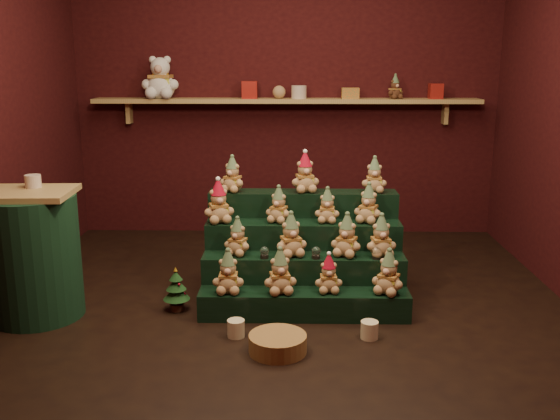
{
  "coord_description": "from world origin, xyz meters",
  "views": [
    {
      "loc": [
        0.05,
        -4.02,
        1.69
      ],
      "look_at": [
        -0.03,
        0.25,
        0.64
      ],
      "focal_mm": 40.0,
      "sensor_mm": 36.0,
      "label": 1
    }
  ],
  "objects_px": {
    "snow_globe_a": "(264,252)",
    "white_bear": "(160,72)",
    "brown_bear": "(395,87)",
    "mug_left": "(236,328)",
    "wicker_basket": "(278,343)",
    "riser_tier_front": "(304,304)",
    "mini_christmas_tree": "(176,289)",
    "snow_globe_c": "(376,253)",
    "side_table": "(34,255)",
    "snow_globe_b": "(316,253)",
    "mug_right": "(369,330)"
  },
  "relations": [
    {
      "from": "snow_globe_a",
      "to": "white_bear",
      "type": "height_order",
      "value": "white_bear"
    },
    {
      "from": "white_bear",
      "to": "brown_bear",
      "type": "xyz_separation_m",
      "value": [
        2.16,
        0.0,
        -0.13
      ]
    },
    {
      "from": "mug_left",
      "to": "wicker_basket",
      "type": "distance_m",
      "value": 0.33
    },
    {
      "from": "brown_bear",
      "to": "wicker_basket",
      "type": "bearing_deg",
      "value": -138.99
    },
    {
      "from": "wicker_basket",
      "to": "white_bear",
      "type": "distance_m",
      "value": 3.12
    },
    {
      "from": "riser_tier_front",
      "to": "snow_globe_a",
      "type": "height_order",
      "value": "snow_globe_a"
    },
    {
      "from": "riser_tier_front",
      "to": "mini_christmas_tree",
      "type": "bearing_deg",
      "value": 173.35
    },
    {
      "from": "riser_tier_front",
      "to": "mug_left",
      "type": "distance_m",
      "value": 0.53
    },
    {
      "from": "snow_globe_c",
      "to": "riser_tier_front",
      "type": "bearing_deg",
      "value": -162.01
    },
    {
      "from": "snow_globe_c",
      "to": "mug_left",
      "type": "distance_m",
      "value": 1.09
    },
    {
      "from": "mini_christmas_tree",
      "to": "mug_left",
      "type": "height_order",
      "value": "mini_christmas_tree"
    },
    {
      "from": "snow_globe_a",
      "to": "side_table",
      "type": "relative_size",
      "value": 0.09
    },
    {
      "from": "snow_globe_a",
      "to": "side_table",
      "type": "xyz_separation_m",
      "value": [
        -1.52,
        -0.16,
        0.02
      ]
    },
    {
      "from": "side_table",
      "to": "snow_globe_b",
      "type": "bearing_deg",
      "value": 2.62
    },
    {
      "from": "snow_globe_a",
      "to": "snow_globe_c",
      "type": "relative_size",
      "value": 0.95
    },
    {
      "from": "mug_left",
      "to": "white_bear",
      "type": "bearing_deg",
      "value": 110.96
    },
    {
      "from": "white_bear",
      "to": "snow_globe_c",
      "type": "bearing_deg",
      "value": -42.57
    },
    {
      "from": "mug_right",
      "to": "brown_bear",
      "type": "distance_m",
      "value": 2.71
    },
    {
      "from": "mug_right",
      "to": "brown_bear",
      "type": "relative_size",
      "value": 0.51
    },
    {
      "from": "snow_globe_c",
      "to": "snow_globe_a",
      "type": "bearing_deg",
      "value": -180.0
    },
    {
      "from": "snow_globe_a",
      "to": "snow_globe_c",
      "type": "distance_m",
      "value": 0.76
    },
    {
      "from": "wicker_basket",
      "to": "snow_globe_c",
      "type": "bearing_deg",
      "value": 45.7
    },
    {
      "from": "side_table",
      "to": "mug_right",
      "type": "height_order",
      "value": "side_table"
    },
    {
      "from": "snow_globe_b",
      "to": "brown_bear",
      "type": "relative_size",
      "value": 0.39
    },
    {
      "from": "mug_right",
      "to": "snow_globe_b",
      "type": "bearing_deg",
      "value": 123.69
    },
    {
      "from": "mug_left",
      "to": "brown_bear",
      "type": "xyz_separation_m",
      "value": [
        1.29,
        2.28,
        1.37
      ]
    },
    {
      "from": "snow_globe_c",
      "to": "side_table",
      "type": "relative_size",
      "value": 0.1
    },
    {
      "from": "snow_globe_c",
      "to": "mini_christmas_tree",
      "type": "xyz_separation_m",
      "value": [
        -1.36,
        -0.06,
        -0.25
      ]
    },
    {
      "from": "riser_tier_front",
      "to": "mug_left",
      "type": "relative_size",
      "value": 12.85
    },
    {
      "from": "riser_tier_front",
      "to": "mug_left",
      "type": "xyz_separation_m",
      "value": [
        -0.43,
        -0.31,
        -0.04
      ]
    },
    {
      "from": "mini_christmas_tree",
      "to": "mug_right",
      "type": "distance_m",
      "value": 1.34
    },
    {
      "from": "snow_globe_b",
      "to": "mini_christmas_tree",
      "type": "relative_size",
      "value": 0.27
    },
    {
      "from": "snow_globe_a",
      "to": "mug_left",
      "type": "distance_m",
      "value": 0.6
    },
    {
      "from": "snow_globe_c",
      "to": "brown_bear",
      "type": "distance_m",
      "value": 2.11
    },
    {
      "from": "snow_globe_b",
      "to": "side_table",
      "type": "bearing_deg",
      "value": -174.99
    },
    {
      "from": "wicker_basket",
      "to": "mug_right",
      "type": "bearing_deg",
      "value": 19.22
    },
    {
      "from": "brown_bear",
      "to": "mug_left",
      "type": "bearing_deg",
      "value": -146.05
    },
    {
      "from": "mug_right",
      "to": "wicker_basket",
      "type": "relative_size",
      "value": 0.32
    },
    {
      "from": "side_table",
      "to": "mug_right",
      "type": "bearing_deg",
      "value": -10.53
    },
    {
      "from": "riser_tier_front",
      "to": "mug_left",
      "type": "bearing_deg",
      "value": -144.21
    },
    {
      "from": "snow_globe_c",
      "to": "wicker_basket",
      "type": "xyz_separation_m",
      "value": [
        -0.66,
        -0.67,
        -0.35
      ]
    },
    {
      "from": "side_table",
      "to": "brown_bear",
      "type": "height_order",
      "value": "brown_bear"
    },
    {
      "from": "snow_globe_b",
      "to": "side_table",
      "type": "height_order",
      "value": "side_table"
    },
    {
      "from": "mug_right",
      "to": "wicker_basket",
      "type": "xyz_separation_m",
      "value": [
        -0.56,
        -0.2,
        -0.0
      ]
    },
    {
      "from": "side_table",
      "to": "mini_christmas_tree",
      "type": "height_order",
      "value": "side_table"
    },
    {
      "from": "snow_globe_a",
      "to": "snow_globe_b",
      "type": "xyz_separation_m",
      "value": [
        0.35,
        -0.0,
        0.0
      ]
    },
    {
      "from": "riser_tier_front",
      "to": "brown_bear",
      "type": "bearing_deg",
      "value": 66.34
    },
    {
      "from": "side_table",
      "to": "wicker_basket",
      "type": "bearing_deg",
      "value": -19.81
    },
    {
      "from": "snow_globe_c",
      "to": "side_table",
      "type": "distance_m",
      "value": 2.28
    },
    {
      "from": "snow_globe_a",
      "to": "white_bear",
      "type": "bearing_deg",
      "value": 119.66
    }
  ]
}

